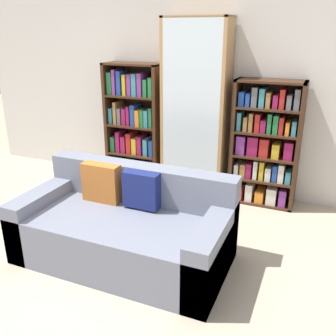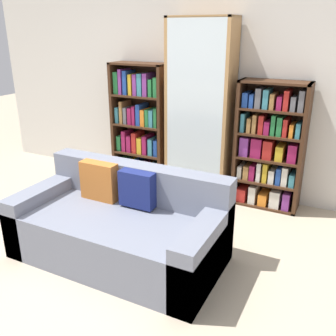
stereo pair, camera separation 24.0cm
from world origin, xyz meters
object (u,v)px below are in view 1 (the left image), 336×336
object	(u,v)px
display_cabinet	(196,110)
wine_bottle	(197,217)
bookshelf_left	(134,127)
couch	(125,229)
bookshelf_right	(265,146)

from	to	relation	value
display_cabinet	wine_bottle	world-z (taller)	display_cabinet
bookshelf_left	wine_bottle	bearing A→B (deg)	-38.36
bookshelf_left	display_cabinet	world-z (taller)	display_cabinet
couch	display_cabinet	xyz separation A→B (m)	(0.08, 1.62, 0.75)
bookshelf_left	wine_bottle	distance (m)	1.63
bookshelf_left	wine_bottle	xyz separation A→B (m)	(1.19, -0.94, -0.60)
bookshelf_right	couch	bearing A→B (deg)	-119.19
bookshelf_left	bookshelf_right	size ratio (longest dim) A/B	1.08
couch	wine_bottle	distance (m)	0.83
wine_bottle	couch	bearing A→B (deg)	-122.14
bookshelf_left	display_cabinet	size ratio (longest dim) A/B	0.75
couch	display_cabinet	size ratio (longest dim) A/B	0.88
couch	bookshelf_left	xyz separation A→B (m)	(-0.75, 1.64, 0.47)
couch	bookshelf_left	size ratio (longest dim) A/B	1.18
couch	bookshelf_right	world-z (taller)	bookshelf_right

